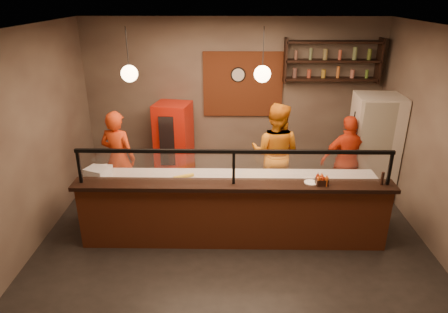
{
  "coord_description": "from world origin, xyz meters",
  "views": [
    {
      "loc": [
        -0.06,
        -5.49,
        3.65
      ],
      "look_at": [
        -0.15,
        0.3,
        1.23
      ],
      "focal_mm": 32.0,
      "sensor_mm": 36.0,
      "label": 1
    }
  ],
  "objects_px": {
    "red_cooler": "(174,141)",
    "pizza_dough": "(257,176)",
    "wall_clock": "(238,75)",
    "fridge": "(373,147)",
    "cook_left": "(119,158)",
    "condiment_caddy": "(322,182)",
    "cook_mid": "(275,153)",
    "cook_right": "(347,161)",
    "pepper_mill": "(382,179)"
  },
  "relations": [
    {
      "from": "red_cooler",
      "to": "pizza_dough",
      "type": "xyz_separation_m",
      "value": [
        1.58,
        -1.87,
        0.11
      ]
    },
    {
      "from": "wall_clock",
      "to": "fridge",
      "type": "xyz_separation_m",
      "value": [
        2.5,
        -1.02,
        -1.13
      ]
    },
    {
      "from": "cook_left",
      "to": "pizza_dough",
      "type": "bearing_deg",
      "value": 177.36
    },
    {
      "from": "wall_clock",
      "to": "condiment_caddy",
      "type": "distance_m",
      "value": 3.17
    },
    {
      "from": "wall_clock",
      "to": "cook_mid",
      "type": "xyz_separation_m",
      "value": [
        0.66,
        -1.28,
        -1.17
      ]
    },
    {
      "from": "cook_left",
      "to": "red_cooler",
      "type": "relative_size",
      "value": 1.1
    },
    {
      "from": "wall_clock",
      "to": "cook_mid",
      "type": "height_order",
      "value": "wall_clock"
    },
    {
      "from": "condiment_caddy",
      "to": "cook_mid",
      "type": "bearing_deg",
      "value": 108.67
    },
    {
      "from": "cook_left",
      "to": "condiment_caddy",
      "type": "bearing_deg",
      "value": 172.6
    },
    {
      "from": "wall_clock",
      "to": "cook_right",
      "type": "distance_m",
      "value": 2.69
    },
    {
      "from": "cook_mid",
      "to": "pepper_mill",
      "type": "xyz_separation_m",
      "value": [
        1.37,
        -1.49,
        0.23
      ]
    },
    {
      "from": "cook_left",
      "to": "fridge",
      "type": "distance_m",
      "value": 4.67
    },
    {
      "from": "red_cooler",
      "to": "condiment_caddy",
      "type": "height_order",
      "value": "red_cooler"
    },
    {
      "from": "cook_left",
      "to": "pepper_mill",
      "type": "distance_m",
      "value": 4.41
    },
    {
      "from": "cook_mid",
      "to": "cook_left",
      "type": "bearing_deg",
      "value": 21.87
    },
    {
      "from": "pepper_mill",
      "to": "cook_left",
      "type": "bearing_deg",
      "value": 161.98
    },
    {
      "from": "cook_left",
      "to": "cook_mid",
      "type": "xyz_separation_m",
      "value": [
        2.81,
        0.12,
        0.06
      ]
    },
    {
      "from": "pizza_dough",
      "to": "wall_clock",
      "type": "bearing_deg",
      "value": 97.17
    },
    {
      "from": "cook_right",
      "to": "fridge",
      "type": "relative_size",
      "value": 0.85
    },
    {
      "from": "cook_left",
      "to": "red_cooler",
      "type": "distance_m",
      "value": 1.39
    },
    {
      "from": "pizza_dough",
      "to": "pepper_mill",
      "type": "bearing_deg",
      "value": -18.43
    },
    {
      "from": "condiment_caddy",
      "to": "pepper_mill",
      "type": "distance_m",
      "value": 0.86
    },
    {
      "from": "cook_mid",
      "to": "pepper_mill",
      "type": "height_order",
      "value": "cook_mid"
    },
    {
      "from": "wall_clock",
      "to": "pepper_mill",
      "type": "distance_m",
      "value": 3.56
    },
    {
      "from": "wall_clock",
      "to": "red_cooler",
      "type": "bearing_deg",
      "value": -166.62
    },
    {
      "from": "pizza_dough",
      "to": "cook_right",
      "type": "bearing_deg",
      "value": 26.53
    },
    {
      "from": "cook_left",
      "to": "cook_right",
      "type": "bearing_deg",
      "value": -164.05
    },
    {
      "from": "condiment_caddy",
      "to": "cook_left",
      "type": "bearing_deg",
      "value": 157.52
    },
    {
      "from": "cook_right",
      "to": "red_cooler",
      "type": "height_order",
      "value": "cook_right"
    },
    {
      "from": "pepper_mill",
      "to": "condiment_caddy",
      "type": "bearing_deg",
      "value": -179.15
    },
    {
      "from": "cook_mid",
      "to": "condiment_caddy",
      "type": "distance_m",
      "value": 1.59
    },
    {
      "from": "cook_mid",
      "to": "condiment_caddy",
      "type": "bearing_deg",
      "value": 128.01
    },
    {
      "from": "fridge",
      "to": "pizza_dough",
      "type": "bearing_deg",
      "value": -148.11
    },
    {
      "from": "wall_clock",
      "to": "pizza_dough",
      "type": "distance_m",
      "value": 2.5
    },
    {
      "from": "cook_left",
      "to": "wall_clock",
      "type": "bearing_deg",
      "value": -131.75
    },
    {
      "from": "wall_clock",
      "to": "pizza_dough",
      "type": "bearing_deg",
      "value": -82.83
    },
    {
      "from": "fridge",
      "to": "condiment_caddy",
      "type": "bearing_deg",
      "value": -122.73
    },
    {
      "from": "pepper_mill",
      "to": "fridge",
      "type": "bearing_deg",
      "value": 75.02
    },
    {
      "from": "cook_right",
      "to": "pepper_mill",
      "type": "distance_m",
      "value": 1.46
    },
    {
      "from": "cook_right",
      "to": "cook_mid",
      "type": "bearing_deg",
      "value": -9.9
    },
    {
      "from": "cook_mid",
      "to": "cook_right",
      "type": "xyz_separation_m",
      "value": [
        1.29,
        -0.06,
        -0.1
      ]
    },
    {
      "from": "cook_right",
      "to": "red_cooler",
      "type": "bearing_deg",
      "value": -24.75
    },
    {
      "from": "pepper_mill",
      "to": "wall_clock",
      "type": "bearing_deg",
      "value": 126.31
    },
    {
      "from": "cook_mid",
      "to": "fridge",
      "type": "distance_m",
      "value": 1.85
    },
    {
      "from": "pizza_dough",
      "to": "pepper_mill",
      "type": "height_order",
      "value": "pepper_mill"
    },
    {
      "from": "red_cooler",
      "to": "cook_mid",
      "type": "bearing_deg",
      "value": -15.61
    },
    {
      "from": "red_cooler",
      "to": "condiment_caddy",
      "type": "bearing_deg",
      "value": -34.28
    },
    {
      "from": "cook_left",
      "to": "pizza_dough",
      "type": "xyz_separation_m",
      "value": [
        2.42,
        -0.77,
        0.03
      ]
    },
    {
      "from": "cook_right",
      "to": "pepper_mill",
      "type": "xyz_separation_m",
      "value": [
        0.08,
        -1.42,
        0.33
      ]
    },
    {
      "from": "cook_left",
      "to": "fridge",
      "type": "relative_size",
      "value": 0.9
    }
  ]
}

